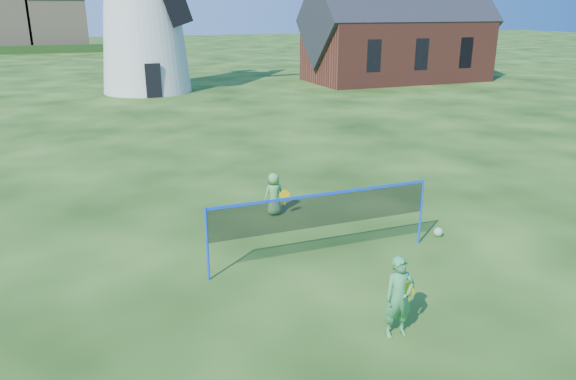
# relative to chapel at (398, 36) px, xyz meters

# --- Properties ---
(ground) EXTENTS (220.00, 220.00, 0.00)m
(ground) POSITION_rel_chapel_xyz_m (-19.28, -26.66, -3.29)
(ground) COLOR black
(ground) RESTS_ON ground
(chapel) EXTENTS (13.81, 6.70, 11.68)m
(chapel) POSITION_rel_chapel_xyz_m (0.00, 0.00, 0.00)
(chapel) COLOR brown
(chapel) RESTS_ON ground
(badminton_net) EXTENTS (5.05, 0.05, 1.55)m
(badminton_net) POSITION_rel_chapel_xyz_m (-18.53, -26.74, -2.15)
(badminton_net) COLOR blue
(badminton_net) RESTS_ON ground
(player_girl) EXTENTS (0.69, 0.38, 1.42)m
(player_girl) POSITION_rel_chapel_xyz_m (-18.54, -29.81, -2.58)
(player_girl) COLOR #3C9750
(player_girl) RESTS_ON ground
(player_boy) EXTENTS (0.67, 0.46, 1.14)m
(player_boy) POSITION_rel_chapel_xyz_m (-18.53, -23.73, -2.71)
(player_boy) COLOR #55A24E
(player_boy) RESTS_ON ground
(play_ball) EXTENTS (0.22, 0.22, 0.22)m
(play_ball) POSITION_rel_chapel_xyz_m (-15.35, -26.57, -3.18)
(play_ball) COLOR green
(play_ball) RESTS_ON ground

